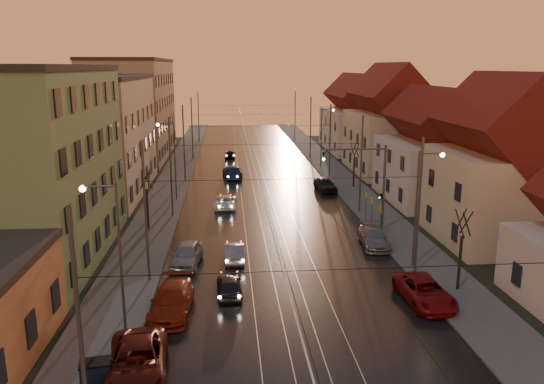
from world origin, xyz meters
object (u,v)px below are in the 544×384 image
object	(u,v)px
traffic_light_mast	(372,177)
parked_left_2	(172,301)
driving_car_1	(234,252)
parked_right_1	(374,237)
dumpster	(96,375)
parked_left_1	(137,362)
parked_right_0	(425,292)
street_lamp_0	(113,245)
driving_car_0	(229,285)
street_lamp_2	(172,153)
street_lamp_3	(324,132)
parked_left_3	(187,254)
driving_car_3	(232,172)
driving_car_4	(230,154)
parked_right_2	(325,184)
driving_car_2	(225,201)
street_lamp_1	(421,198)

from	to	relation	value
traffic_light_mast	parked_left_2	bearing A→B (deg)	-137.43
driving_car_1	parked_right_1	bearing A→B (deg)	-168.41
parked_left_2	dumpster	bearing A→B (deg)	-106.24
traffic_light_mast	parked_left_1	world-z (taller)	traffic_light_mast
parked_right_0	street_lamp_0	bearing A→B (deg)	-174.31
traffic_light_mast	parked_left_2	world-z (taller)	traffic_light_mast
driving_car_0	street_lamp_2	bearing A→B (deg)	-79.07
street_lamp_3	traffic_light_mast	bearing A→B (deg)	-92.27
parked_left_3	dumpster	distance (m)	14.49
parked_left_2	parked_left_1	bearing A→B (deg)	-94.63
driving_car_1	parked_right_0	bearing A→B (deg)	143.97
driving_car_3	driving_car_4	distance (m)	14.33
traffic_light_mast	parked_right_2	distance (m)	15.39
driving_car_2	parked_right_0	bearing A→B (deg)	118.70
street_lamp_3	driving_car_3	xyz separation A→B (m)	(-12.13, -5.27, -4.12)
driving_car_4	parked_right_1	world-z (taller)	parked_right_1
street_lamp_3	parked_right_1	xyz separation A→B (m)	(-1.73, -31.42, -4.20)
street_lamp_3	parked_left_3	bearing A→B (deg)	-114.44
parked_left_3	parked_right_1	size ratio (longest dim) A/B	0.96
parked_left_3	driving_car_3	bearing A→B (deg)	89.96
street_lamp_2	dumpster	bearing A→B (deg)	-90.16
parked_right_0	dumpster	size ratio (longest dim) A/B	4.18
street_lamp_1	traffic_light_mast	bearing A→B (deg)	97.91
driving_car_1	parked_left_3	distance (m)	3.33
street_lamp_2	dumpster	distance (m)	32.74
street_lamp_0	driving_car_4	distance (m)	53.55
driving_car_2	parked_right_2	bearing A→B (deg)	-149.27
traffic_light_mast	driving_car_1	xyz separation A→B (m)	(-11.18, -5.63, -3.98)
street_lamp_1	parked_right_1	bearing A→B (deg)	110.70
driving_car_0	parked_left_1	size ratio (longest dim) A/B	0.65
parked_left_1	dumpster	distance (m)	1.75
street_lamp_0	parked_right_0	xyz separation A→B (m)	(16.70, 2.60, -4.19)
parked_left_1	street_lamp_3	bearing A→B (deg)	65.31
driving_car_2	parked_right_2	size ratio (longest dim) A/B	1.02
traffic_light_mast	dumpster	distance (m)	27.01
driving_car_0	parked_right_1	world-z (taller)	parked_right_1
street_lamp_1	street_lamp_2	bearing A→B (deg)	132.32
street_lamp_3	traffic_light_mast	size ratio (longest dim) A/B	1.11
street_lamp_0	parked_left_1	distance (m)	5.77
driving_car_1	parked_right_0	size ratio (longest dim) A/B	0.75
parked_right_0	parked_left_3	bearing A→B (deg)	149.84
driving_car_4	parked_left_3	bearing A→B (deg)	89.56
driving_car_1	driving_car_3	size ratio (longest dim) A/B	0.72
parked_right_1	street_lamp_1	bearing A→B (deg)	-65.57
street_lamp_0	traffic_light_mast	bearing A→B (deg)	43.10
traffic_light_mast	driving_car_3	world-z (taller)	traffic_light_mast
street_lamp_0	driving_car_2	size ratio (longest dim) A/B	1.81
driving_car_1	dumpster	bearing A→B (deg)	67.67
driving_car_0	parked_left_1	bearing A→B (deg)	61.83
traffic_light_mast	street_lamp_1	bearing A→B (deg)	-82.09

